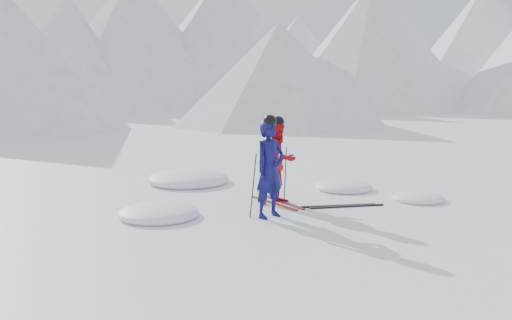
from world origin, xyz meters
TOP-DOWN VIEW (x-y plane):
  - ground at (0.00, 0.00)m, footprint 160.00×160.00m
  - mountain_range at (5.71, 35.31)m, footprint 106.15×62.94m
  - skier_blue at (-1.73, -0.06)m, footprint 0.80×0.61m
  - skier_red at (-0.87, 0.91)m, footprint 0.90×0.70m
  - pole_blue_left at (-2.03, 0.09)m, footprint 0.13×0.09m
  - pole_blue_right at (-1.48, 0.19)m, footprint 0.13×0.08m
  - pole_red_left at (-1.17, 1.16)m, footprint 0.12×0.10m
  - pole_red_right at (-0.57, 1.06)m, footprint 0.12×0.09m
  - ski_worn_left at (-0.99, 0.91)m, footprint 0.15×1.70m
  - ski_worn_right at (-0.75, 0.91)m, footprint 0.15×1.70m
  - ski_loose_a at (0.09, -0.05)m, footprint 1.61×0.72m
  - ski_loose_b at (0.19, -0.20)m, footprint 1.63×0.66m
  - snow_lumps at (-1.26, 2.73)m, footprint 7.12×6.51m

SIDE VIEW (x-z plane):
  - ground at x=0.00m, z-range 0.00..0.00m
  - snow_lumps at x=-1.26m, z-range -0.24..0.24m
  - ski_worn_left at x=-0.99m, z-range 0.00..0.03m
  - ski_worn_right at x=-0.75m, z-range 0.00..0.03m
  - ski_loose_a at x=0.09m, z-range 0.00..0.03m
  - ski_loose_b at x=0.19m, z-range 0.00..0.03m
  - pole_red_left at x=-1.17m, z-range 0.00..1.24m
  - pole_red_right at x=-0.57m, z-range 0.00..1.24m
  - pole_blue_left at x=-2.03m, z-range 0.00..1.31m
  - pole_blue_right at x=-1.48m, z-range 0.00..1.31m
  - skier_red at x=-0.87m, z-range 0.00..1.86m
  - skier_blue at x=-1.73m, z-range 0.00..1.97m
  - mountain_range at x=5.71m, z-range -1.04..14.49m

